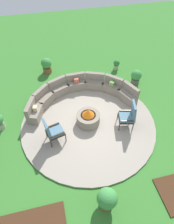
% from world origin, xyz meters
% --- Properties ---
extents(ground_plane, '(24.00, 24.00, 0.00)m').
position_xyz_m(ground_plane, '(0.00, 0.00, 0.00)').
color(ground_plane, '#387A2D').
extents(patio_circle, '(5.27, 5.27, 0.06)m').
position_xyz_m(patio_circle, '(0.00, 0.00, 0.03)').
color(patio_circle, '#9E9384').
rests_on(patio_circle, ground_plane).
extents(fire_pit, '(0.91, 0.91, 0.71)m').
position_xyz_m(fire_pit, '(0.00, 0.00, 0.34)').
color(fire_pit, gray).
rests_on(fire_pit, patio_circle).
extents(curved_stone_bench, '(4.67, 2.08, 0.76)m').
position_xyz_m(curved_stone_bench, '(-0.03, 1.54, 0.36)').
color(curved_stone_bench, gray).
rests_on(curved_stone_bench, patio_circle).
extents(lounge_chair_front_left, '(0.73, 0.66, 1.11)m').
position_xyz_m(lounge_chair_front_left, '(-1.42, -0.54, 0.62)').
color(lounge_chair_front_left, '#2D2319').
rests_on(lounge_chair_front_left, patio_circle).
extents(lounge_chair_front_right, '(0.69, 0.70, 1.14)m').
position_xyz_m(lounge_chair_front_right, '(1.44, -0.48, 0.64)').
color(lounge_chair_front_right, '#2D2319').
rests_on(lounge_chair_front_right, patio_circle).
extents(potted_plant_0, '(0.32, 0.32, 0.54)m').
position_xyz_m(potted_plant_0, '(2.30, 3.27, 0.30)').
color(potted_plant_0, '#A89E8E').
rests_on(potted_plant_0, ground_plane).
extents(potted_plant_1, '(0.59, 0.59, 0.79)m').
position_xyz_m(potted_plant_1, '(-0.23, -3.13, 0.43)').
color(potted_plant_1, brown).
rests_on(potted_plant_1, ground_plane).
extents(potted_plant_3, '(0.52, 0.52, 0.79)m').
position_xyz_m(potted_plant_3, '(-1.22, 3.83, 0.43)').
color(potted_plant_3, brown).
rests_on(potted_plant_3, ground_plane).
extents(potted_plant_4, '(0.49, 0.49, 0.71)m').
position_xyz_m(potted_plant_4, '(2.82, 1.95, 0.39)').
color(potted_plant_4, '#605B56').
rests_on(potted_plant_4, ground_plane).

